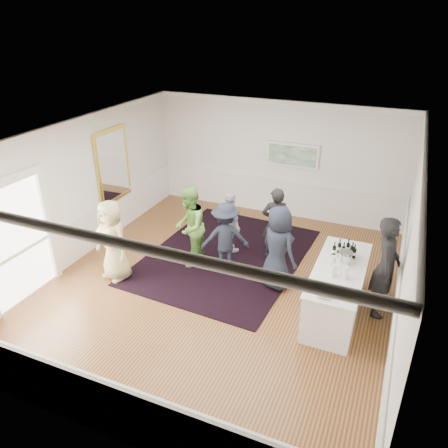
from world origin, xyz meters
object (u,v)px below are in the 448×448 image
at_px(guest_dark_b, 275,223).
at_px(nut_bowl, 324,294).
at_px(guest_green, 189,227).
at_px(guest_lilac, 230,223).
at_px(serving_table, 337,290).
at_px(ice_bucket, 345,258).
at_px(guest_navy, 278,248).
at_px(bartender, 386,267).
at_px(guest_dark_a, 225,238).
at_px(guest_tan, 113,241).

height_order(guest_dark_b, nut_bowl, guest_dark_b).
xyz_separation_m(guest_green, guest_lilac, (0.64, 0.84, -0.17)).
distance_m(guest_green, guest_dark_b, 1.97).
xyz_separation_m(serving_table, guest_lilac, (-2.76, 1.37, 0.27)).
xyz_separation_m(guest_green, ice_bucket, (3.44, -0.31, 0.16)).
bearing_deg(guest_green, serving_table, 66.47).
bearing_deg(ice_bucket, guest_lilac, 157.76).
xyz_separation_m(guest_navy, nut_bowl, (1.20, -1.39, 0.11)).
bearing_deg(guest_lilac, ice_bucket, -161.11).
bearing_deg(nut_bowl, guest_lilac, 138.51).
bearing_deg(bartender, serving_table, 114.02).
height_order(guest_dark_a, nut_bowl, guest_dark_a).
distance_m(serving_table, ice_bucket, 0.64).
relative_size(guest_green, nut_bowl, 6.72).
height_order(guest_lilac, guest_dark_a, guest_dark_a).
distance_m(guest_dark_a, guest_navy, 1.24).
bearing_deg(guest_tan, guest_navy, 33.78).
relative_size(guest_lilac, guest_dark_b, 0.88).
height_order(guest_lilac, nut_bowl, guest_lilac).
distance_m(guest_tan, guest_dark_b, 3.64).
xyz_separation_m(guest_green, guest_dark_a, (0.86, 0.01, -0.11)).
xyz_separation_m(guest_tan, nut_bowl, (4.51, -0.33, 0.11)).
bearing_deg(guest_navy, ice_bucket, -156.97).
height_order(guest_lilac, guest_dark_b, guest_dark_b).
bearing_deg(nut_bowl, guest_tan, 175.82).
bearing_deg(serving_table, guest_lilac, 153.60).
height_order(bartender, guest_green, bartender).
bearing_deg(guest_tan, serving_table, 24.05).
bearing_deg(guest_green, ice_bucket, 70.24).
distance_m(bartender, guest_lilac, 3.70).
bearing_deg(nut_bowl, guest_dark_b, 122.42).
bearing_deg(bartender, guest_green, 88.58).
height_order(serving_table, nut_bowl, nut_bowl).
xyz_separation_m(serving_table, guest_dark_a, (-2.54, 0.54, 0.33)).
bearing_deg(guest_navy, nut_bowl, 161.77).
distance_m(serving_table, guest_green, 3.47).
relative_size(guest_dark_a, guest_dark_b, 0.94).
relative_size(guest_tan, guest_navy, 0.99).
xyz_separation_m(guest_lilac, guest_navy, (1.45, -0.96, 0.14)).
distance_m(serving_table, guest_dark_b, 2.36).
xyz_separation_m(serving_table, nut_bowl, (-0.11, -0.98, 0.52)).
bearing_deg(guest_lilac, bartender, -155.37).
bearing_deg(guest_tan, guest_dark_b, 53.59).
bearing_deg(guest_tan, ice_bucket, 26.66).
relative_size(serving_table, nut_bowl, 8.68).
relative_size(guest_navy, ice_bucket, 6.99).
bearing_deg(guest_dark_a, guest_tan, 3.92).
relative_size(guest_tan, guest_green, 0.97).
bearing_deg(ice_bucket, guest_dark_b, 142.69).
height_order(bartender, guest_navy, bartender).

